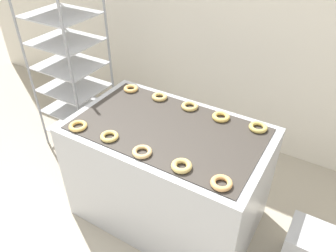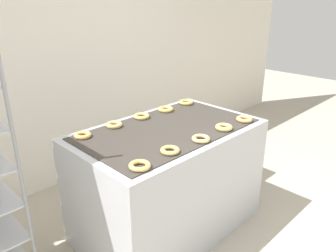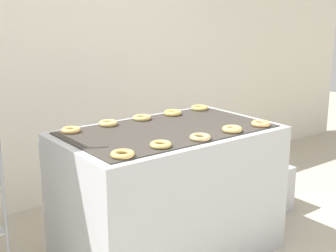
{
  "view_description": "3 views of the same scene",
  "coord_description": "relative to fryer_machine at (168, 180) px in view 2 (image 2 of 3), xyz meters",
  "views": [
    {
      "loc": [
        1.02,
        -1.0,
        2.42
      ],
      "look_at": [
        0.0,
        0.71,
        0.98
      ],
      "focal_mm": 35.0,
      "sensor_mm": 36.0,
      "label": 1
    },
    {
      "loc": [
        -1.72,
        -1.02,
        1.94
      ],
      "look_at": [
        0.0,
        0.71,
        0.98
      ],
      "focal_mm": 35.0,
      "sensor_mm": 36.0,
      "label": 2
    },
    {
      "loc": [
        -1.91,
        -1.81,
        1.79
      ],
      "look_at": [
        0.0,
        0.71,
        0.98
      ],
      "focal_mm": 50.0,
      "sensor_mm": 36.0,
      "label": 3
    }
  ],
  "objects": [
    {
      "name": "glaze_bin",
      "position": [
        1.19,
        0.08,
        -0.28
      ],
      "size": [
        0.36,
        0.32,
        0.41
      ],
      "color": "#B7BABF",
      "rests_on": "ground_plane"
    },
    {
      "name": "fryer_machine",
      "position": [
        0.0,
        0.0,
        0.0
      ],
      "size": [
        1.53,
        0.93,
        0.96
      ],
      "color": "#B7BABF",
      "rests_on": "ground_plane"
    },
    {
      "name": "donut_far_center",
      "position": [
        0.01,
        0.34,
        0.5
      ],
      "size": [
        0.14,
        0.14,
        0.03
      ],
      "primitive_type": "torus",
      "color": "#DAB766",
      "rests_on": "fryer_machine"
    },
    {
      "name": "donut_near_left",
      "position": [
        -0.3,
        -0.32,
        0.5
      ],
      "size": [
        0.13,
        0.13,
        0.03
      ],
      "primitive_type": "torus",
      "color": "#DCBD63",
      "rests_on": "fryer_machine"
    },
    {
      "name": "donut_far_leftmost",
      "position": [
        -0.58,
        0.32,
        0.5
      ],
      "size": [
        0.13,
        0.13,
        0.03
      ],
      "primitive_type": "torus",
      "color": "#E8B261",
      "rests_on": "fryer_machine"
    },
    {
      "name": "donut_near_rightmost",
      "position": [
        0.58,
        -0.34,
        0.5
      ],
      "size": [
        0.14,
        0.14,
        0.03
      ],
      "primitive_type": "torus",
      "color": "#E6A561",
      "rests_on": "fryer_machine"
    },
    {
      "name": "donut_far_right",
      "position": [
        0.29,
        0.32,
        0.5
      ],
      "size": [
        0.14,
        0.14,
        0.04
      ],
      "primitive_type": "torus",
      "color": "#E7BD5C",
      "rests_on": "fryer_machine"
    },
    {
      "name": "donut_far_rightmost",
      "position": [
        0.59,
        0.34,
        0.5
      ],
      "size": [
        0.14,
        0.14,
        0.03
      ],
      "primitive_type": "torus",
      "color": "#D5B85D",
      "rests_on": "fryer_machine"
    },
    {
      "name": "wall_back",
      "position": [
        -0.0,
        1.41,
        0.92
      ],
      "size": [
        8.0,
        0.05,
        2.8
      ],
      "color": "silver",
      "rests_on": "ground_plane"
    },
    {
      "name": "donut_near_right",
      "position": [
        0.3,
        -0.33,
        0.5
      ],
      "size": [
        0.14,
        0.14,
        0.04
      ],
      "primitive_type": "torus",
      "color": "tan",
      "rests_on": "fryer_machine"
    },
    {
      "name": "donut_near_leftmost",
      "position": [
        -0.59,
        -0.34,
        0.5
      ],
      "size": [
        0.14,
        0.14,
        0.03
      ],
      "primitive_type": "torus",
      "color": "#ECBC62",
      "rests_on": "fryer_machine"
    },
    {
      "name": "donut_far_left",
      "position": [
        -0.29,
        0.34,
        0.5
      ],
      "size": [
        0.13,
        0.13,
        0.03
      ],
      "primitive_type": "torus",
      "color": "#DCB86B",
      "rests_on": "fryer_machine"
    },
    {
      "name": "donut_near_center",
      "position": [
        -0.0,
        -0.34,
        0.5
      ],
      "size": [
        0.14,
        0.14,
        0.03
      ],
      "primitive_type": "torus",
      "color": "#DAB271",
      "rests_on": "fryer_machine"
    }
  ]
}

